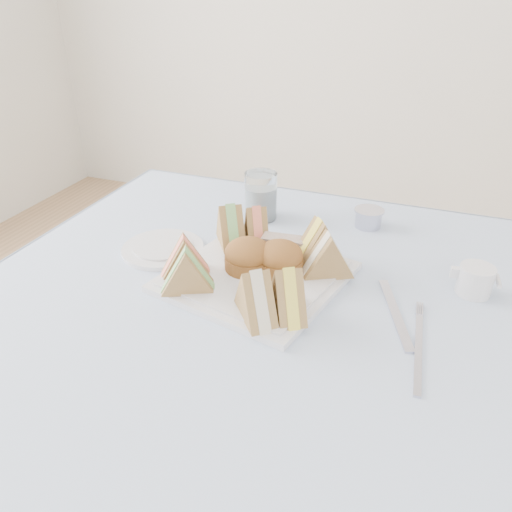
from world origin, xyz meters
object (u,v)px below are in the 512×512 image
(table, at_px, (253,448))
(water_glass, at_px, (261,196))
(creamer_jug, at_px, (475,280))
(serving_plate, at_px, (256,277))

(table, height_order, water_glass, water_glass)
(table, bearing_deg, creamer_jug, 24.02)
(water_glass, height_order, creamer_jug, water_glass)
(serving_plate, xyz_separation_m, water_glass, (-0.08, 0.25, 0.05))
(table, height_order, serving_plate, serving_plate)
(serving_plate, height_order, creamer_jug, creamer_jug)
(table, relative_size, water_glass, 8.37)
(table, distance_m, water_glass, 0.54)
(serving_plate, distance_m, water_glass, 0.27)
(table, relative_size, serving_plate, 3.08)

